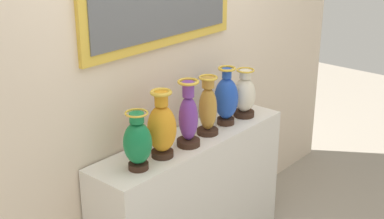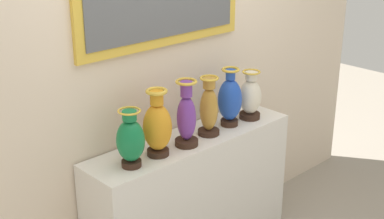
{
  "view_description": "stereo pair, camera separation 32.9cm",
  "coord_description": "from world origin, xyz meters",
  "px_view_note": "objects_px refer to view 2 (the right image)",
  "views": [
    {
      "loc": [
        -2.44,
        -2.1,
        2.34
      ],
      "look_at": [
        0.0,
        0.0,
        1.11
      ],
      "focal_mm": 50.55,
      "sensor_mm": 36.0,
      "label": 1
    },
    {
      "loc": [
        -2.21,
        -2.34,
        2.34
      ],
      "look_at": [
        0.0,
        0.0,
        1.11
      ],
      "focal_mm": 50.55,
      "sensor_mm": 36.0,
      "label": 2
    }
  ],
  "objects_px": {
    "vase_amber": "(157,126)",
    "vase_ivory": "(250,97)",
    "vase_violet": "(186,117)",
    "vase_emerald": "(131,140)",
    "vase_ochre": "(209,108)",
    "vase_sapphire": "(230,100)"
  },
  "relations": [
    {
      "from": "vase_amber",
      "to": "vase_sapphire",
      "type": "xyz_separation_m",
      "value": [
        0.66,
        0.02,
        -0.0
      ]
    },
    {
      "from": "vase_sapphire",
      "to": "vase_emerald",
      "type": "bearing_deg",
      "value": -177.76
    },
    {
      "from": "vase_ochre",
      "to": "vase_sapphire",
      "type": "distance_m",
      "value": 0.21
    },
    {
      "from": "vase_ochre",
      "to": "vase_ivory",
      "type": "relative_size",
      "value": 1.13
    },
    {
      "from": "vase_violet",
      "to": "vase_ivory",
      "type": "xyz_separation_m",
      "value": [
        0.64,
        0.03,
        -0.03
      ]
    },
    {
      "from": "vase_amber",
      "to": "vase_sapphire",
      "type": "relative_size",
      "value": 1.03
    },
    {
      "from": "vase_amber",
      "to": "vase_sapphire",
      "type": "height_order",
      "value": "vase_amber"
    },
    {
      "from": "vase_emerald",
      "to": "vase_ochre",
      "type": "bearing_deg",
      "value": 1.84
    },
    {
      "from": "vase_violet",
      "to": "vase_ivory",
      "type": "relative_size",
      "value": 1.23
    },
    {
      "from": "vase_violet",
      "to": "vase_ivory",
      "type": "distance_m",
      "value": 0.64
    },
    {
      "from": "vase_emerald",
      "to": "vase_amber",
      "type": "relative_size",
      "value": 0.84
    },
    {
      "from": "vase_emerald",
      "to": "vase_violet",
      "type": "distance_m",
      "value": 0.43
    },
    {
      "from": "vase_amber",
      "to": "vase_ochre",
      "type": "height_order",
      "value": "vase_amber"
    },
    {
      "from": "vase_sapphire",
      "to": "vase_violet",
      "type": "bearing_deg",
      "value": -174.91
    },
    {
      "from": "vase_sapphire",
      "to": "vase_ivory",
      "type": "distance_m",
      "value": 0.2
    },
    {
      "from": "vase_amber",
      "to": "vase_violet",
      "type": "height_order",
      "value": "vase_violet"
    },
    {
      "from": "vase_ochre",
      "to": "vase_sapphire",
      "type": "height_order",
      "value": "vase_sapphire"
    },
    {
      "from": "vase_emerald",
      "to": "vase_amber",
      "type": "xyz_separation_m",
      "value": [
        0.21,
        0.01,
        0.02
      ]
    },
    {
      "from": "vase_amber",
      "to": "vase_ivory",
      "type": "height_order",
      "value": "vase_amber"
    },
    {
      "from": "vase_ochre",
      "to": "vase_emerald",
      "type": "bearing_deg",
      "value": -178.16
    },
    {
      "from": "vase_violet",
      "to": "vase_sapphire",
      "type": "xyz_separation_m",
      "value": [
        0.44,
        0.04,
        -0.0
      ]
    },
    {
      "from": "vase_violet",
      "to": "vase_sapphire",
      "type": "distance_m",
      "value": 0.44
    }
  ]
}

